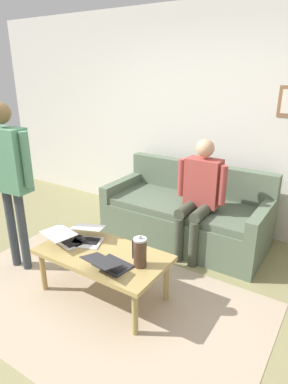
{
  "coord_description": "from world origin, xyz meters",
  "views": [
    {
      "loc": [
        -1.69,
        1.73,
        1.96
      ],
      "look_at": [
        0.0,
        -0.88,
        0.8
      ],
      "focal_mm": 31.01,
      "sensor_mm": 36.0,
      "label": 1
    }
  ],
  "objects_px": {
    "french_press": "(140,252)",
    "person_standing": "(8,168)",
    "person_seated": "(200,192)",
    "couch": "(186,215)",
    "laptop_center": "(87,237)",
    "laptop_right": "(67,238)",
    "coffee_table": "(102,257)",
    "laptop_left": "(109,264)"
  },
  "relations": [
    {
      "from": "laptop_center",
      "to": "french_press",
      "type": "distance_m",
      "value": 0.66
    },
    {
      "from": "laptop_right",
      "to": "person_seated",
      "type": "bearing_deg",
      "value": -122.9
    },
    {
      "from": "coffee_table",
      "to": "french_press",
      "type": "xyz_separation_m",
      "value": [
        -0.39,
        -0.01,
        0.17
      ]
    },
    {
      "from": "couch",
      "to": "person_standing",
      "type": "relative_size",
      "value": 1.12
    },
    {
      "from": "french_press",
      "to": "person_standing",
      "type": "relative_size",
      "value": 0.17
    },
    {
      "from": "coffee_table",
      "to": "laptop_left",
      "type": "xyz_separation_m",
      "value": [
        -0.2,
        0.16,
        0.09
      ]
    },
    {
      "from": "couch",
      "to": "person_standing",
      "type": "height_order",
      "value": "person_standing"
    },
    {
      "from": "couch",
      "to": "laptop_right",
      "type": "distance_m",
      "value": 1.54
    },
    {
      "from": "laptop_left",
      "to": "person_standing",
      "type": "relative_size",
      "value": 0.21
    },
    {
      "from": "laptop_left",
      "to": "french_press",
      "type": "bearing_deg",
      "value": -138.33
    },
    {
      "from": "laptop_left",
      "to": "laptop_center",
      "type": "bearing_deg",
      "value": -27.79
    },
    {
      "from": "coffee_table",
      "to": "laptop_center",
      "type": "relative_size",
      "value": 2.97
    },
    {
      "from": "french_press",
      "to": "person_standing",
      "type": "bearing_deg",
      "value": 4.72
    },
    {
      "from": "laptop_left",
      "to": "french_press",
      "type": "xyz_separation_m",
      "value": [
        -0.19,
        -0.17,
        0.08
      ]
    },
    {
      "from": "couch",
      "to": "coffee_table",
      "type": "distance_m",
      "value": 1.4
    },
    {
      "from": "french_press",
      "to": "person_standing",
      "type": "height_order",
      "value": "person_standing"
    },
    {
      "from": "french_press",
      "to": "person_standing",
      "type": "distance_m",
      "value": 1.51
    },
    {
      "from": "laptop_right",
      "to": "coffee_table",
      "type": "bearing_deg",
      "value": -173.99
    },
    {
      "from": "laptop_right",
      "to": "french_press",
      "type": "distance_m",
      "value": 0.79
    },
    {
      "from": "french_press",
      "to": "couch",
      "type": "bearing_deg",
      "value": -79.76
    },
    {
      "from": "laptop_right",
      "to": "person_standing",
      "type": "relative_size",
      "value": 0.24
    },
    {
      "from": "laptop_left",
      "to": "coffee_table",
      "type": "bearing_deg",
      "value": -37.9
    },
    {
      "from": "laptop_right",
      "to": "french_press",
      "type": "bearing_deg",
      "value": -176.27
    },
    {
      "from": "coffee_table",
      "to": "french_press",
      "type": "relative_size",
      "value": 4.15
    },
    {
      "from": "couch",
      "to": "laptop_center",
      "type": "xyz_separation_m",
      "value": [
        0.4,
        1.31,
        0.18
      ]
    },
    {
      "from": "coffee_table",
      "to": "laptop_left",
      "type": "height_order",
      "value": "laptop_left"
    },
    {
      "from": "couch",
      "to": "french_press",
      "type": "xyz_separation_m",
      "value": [
        -0.25,
        1.38,
        0.26
      ]
    },
    {
      "from": "person_standing",
      "to": "laptop_center",
      "type": "bearing_deg",
      "value": -166.13
    },
    {
      "from": "person_seated",
      "to": "couch",
      "type": "bearing_deg",
      "value": -42.76
    },
    {
      "from": "laptop_center",
      "to": "laptop_right",
      "type": "xyz_separation_m",
      "value": [
        0.13,
        0.12,
        0.0
      ]
    },
    {
      "from": "couch",
      "to": "person_standing",
      "type": "distance_m",
      "value": 2.05
    },
    {
      "from": "couch",
      "to": "laptop_right",
      "type": "xyz_separation_m",
      "value": [
        0.53,
        1.43,
        0.18
      ]
    },
    {
      "from": "couch",
      "to": "laptop_left",
      "type": "xyz_separation_m",
      "value": [
        -0.06,
        1.55,
        0.18
      ]
    },
    {
      "from": "person_standing",
      "to": "person_seated",
      "type": "bearing_deg",
      "value": -138.09
    },
    {
      "from": "couch",
      "to": "coffee_table",
      "type": "height_order",
      "value": "couch"
    },
    {
      "from": "laptop_center",
      "to": "french_press",
      "type": "bearing_deg",
      "value": 173.59
    },
    {
      "from": "coffee_table",
      "to": "laptop_right",
      "type": "xyz_separation_m",
      "value": [
        0.39,
        0.04,
        0.09
      ]
    },
    {
      "from": "coffee_table",
      "to": "french_press",
      "type": "bearing_deg",
      "value": -178.54
    },
    {
      "from": "laptop_right",
      "to": "person_seated",
      "type": "distance_m",
      "value": 1.45
    },
    {
      "from": "person_seated",
      "to": "coffee_table",
      "type": "bearing_deg",
      "value": 71.46
    },
    {
      "from": "couch",
      "to": "laptop_left",
      "type": "distance_m",
      "value": 1.56
    },
    {
      "from": "couch",
      "to": "coffee_table",
      "type": "bearing_deg",
      "value": 84.04
    }
  ]
}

